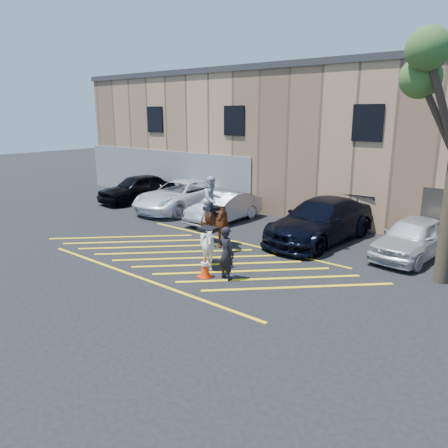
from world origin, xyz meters
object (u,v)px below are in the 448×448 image
Objects in this scene: car_silver_sedan at (224,207)px; traffic_cone at (205,266)px; saddled_white at (208,246)px; car_white_pickup at (181,196)px; car_black_suv at (138,188)px; car_white_suv at (413,238)px; car_blue_suv at (321,221)px; handler at (226,253)px; mounted_bay at (212,218)px.

car_silver_sedan is 7.17m from traffic_cone.
saddled_white reaches higher than car_silver_sedan.
car_white_pickup is 1.34× the size of car_silver_sedan.
car_black_suv is 1.10× the size of car_white_suv.
saddled_white is (10.47, -5.70, -0.04)m from car_black_suv.
car_blue_suv is (4.97, 0.05, 0.15)m from car_silver_sedan.
handler is at bearing -18.89° from saddled_white.
mounted_bay is at bearing -56.93° from car_silver_sedan.
car_white_pickup is at bearing -27.91° from handler.
car_white_pickup is (3.49, 0.01, -0.01)m from car_black_suv.
car_white_pickup is at bearing 139.41° from traffic_cone.
traffic_cone is (4.09, -5.89, -0.32)m from car_silver_sedan.
mounted_bay reaches higher than car_black_suv.
car_black_suv is 12.66m from traffic_cone.
car_black_suv is 0.83× the size of car_white_pickup.
car_blue_suv is (11.82, -0.44, 0.05)m from car_black_suv.
mounted_bay reaches higher than car_white_suv.
car_silver_sedan is 2.80× the size of saddled_white.
car_black_suv is 13.05m from handler.
handler is at bearing -49.52° from car_silver_sedan.
mounted_bay is at bearing 127.06° from traffic_cone.
car_silver_sedan is 0.99× the size of car_white_suv.
car_white_suv is (3.48, 0.23, -0.12)m from car_blue_suv.
handler reaches higher than car_white_suv.
mounted_bay is 3.70× the size of traffic_cone.
handler is at bearing 25.95° from traffic_cone.
traffic_cone is (2.04, -2.70, -0.73)m from mounted_bay.
car_silver_sedan is at bearing 122.72° from mounted_bay.
car_blue_suv reaches higher than car_silver_sedan.
car_white_pickup is 6.55m from mounted_bay.
car_black_suv is 0.81× the size of car_blue_suv.
saddled_white is (-4.83, -5.49, 0.03)m from car_white_suv.
saddled_white is (6.99, -5.71, -0.02)m from car_white_pickup.
car_white_pickup is 3.32× the size of handler.
car_silver_sedan is 1.54× the size of mounted_bay.
car_silver_sedan is 6.35m from saddled_white.
car_white_suv is (8.46, 0.27, 0.03)m from car_silver_sedan.
handler is (8.07, -6.08, 0.06)m from car_white_pickup.
car_white_pickup is 1.32× the size of car_white_suv.
handler reaches higher than car_black_suv.
saddled_white is at bearing -100.63° from car_blue_suv.
traffic_cone is (0.46, -0.67, -0.39)m from saddled_white.
car_silver_sedan reaches higher than traffic_cone.
car_white_pickup is 8.35m from car_blue_suv.
car_white_pickup is at bearing -175.75° from car_white_suv.
mounted_bay is (8.89, -3.68, 0.30)m from car_black_suv.
traffic_cone is at bearing 35.04° from handler.
car_black_suv is 1.71× the size of mounted_bay.
mounted_bay reaches higher than traffic_cone.
car_black_suv is 11.92m from saddled_white.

